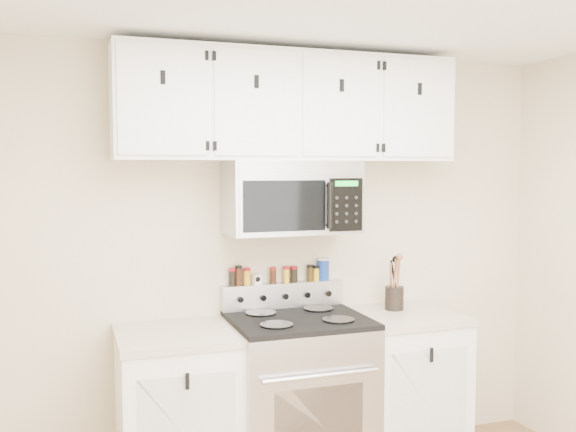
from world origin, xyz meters
The scene contains 17 objects.
back_wall centered at (0.00, 1.75, 1.25)m, with size 3.50×0.01×2.50m, color #C0B190.
range centered at (0.00, 1.43, 0.49)m, with size 0.76×0.65×1.10m.
base_cabinet_left centered at (-0.69, 1.45, 0.46)m, with size 0.64×0.62×0.92m.
base_cabinet_right centered at (0.69, 1.45, 0.46)m, with size 0.64×0.62×0.92m.
microwave centered at (0.00, 1.55, 1.63)m, with size 0.76×0.44×0.42m.
upper_cabinets centered at (0.00, 1.58, 2.15)m, with size 2.00×0.35×0.62m.
utensil_crock centered at (0.67, 1.54, 1.00)m, with size 0.12×0.12×0.34m.
kitchen_timer centered at (-0.17, 1.71, 1.13)m, with size 0.05×0.04×0.06m, color white.
salt_canister centered at (0.27, 1.71, 1.17)m, with size 0.07×0.07×0.14m.
spice_jar_0 centered at (-0.32, 1.71, 1.15)m, with size 0.04×0.04×0.11m.
spice_jar_1 centered at (-0.28, 1.71, 1.16)m, with size 0.04×0.04×0.12m.
spice_jar_2 centered at (-0.23, 1.71, 1.15)m, with size 0.04×0.04×0.10m.
spice_jar_3 centered at (-0.06, 1.71, 1.15)m, with size 0.04×0.04×0.10m.
spice_jar_4 centered at (0.02, 1.71, 1.15)m, with size 0.04×0.04×0.10m.
spice_jar_5 centered at (0.07, 1.71, 1.15)m, with size 0.05×0.05×0.10m.
spice_jar_6 centered at (0.18, 1.71, 1.15)m, with size 0.04×0.04×0.10m.
spice_jar_7 centered at (0.22, 1.71, 1.15)m, with size 0.04×0.04×0.09m.
Camera 1 is at (-1.22, -1.95, 1.80)m, focal length 40.00 mm.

